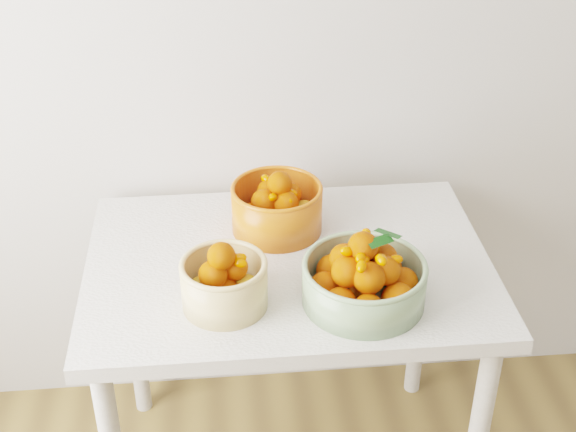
% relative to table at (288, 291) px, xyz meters
% --- Properties ---
extents(table, '(1.00, 0.70, 0.75)m').
position_rel_table_xyz_m(table, '(0.00, 0.00, 0.00)').
color(table, silver).
rests_on(table, ground).
extents(bowl_cream, '(0.25, 0.25, 0.17)m').
position_rel_table_xyz_m(bowl_cream, '(-0.16, -0.16, 0.16)').
color(bowl_cream, '#DCBA7A').
rests_on(bowl_cream, table).
extents(bowl_green, '(0.31, 0.31, 0.18)m').
position_rel_table_xyz_m(bowl_green, '(0.16, -0.18, 0.16)').
color(bowl_green, gray).
rests_on(bowl_green, table).
extents(bowl_orange, '(0.28, 0.28, 0.17)m').
position_rel_table_xyz_m(bowl_orange, '(-0.02, 0.15, 0.16)').
color(bowl_orange, '#DE5616').
rests_on(bowl_orange, table).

